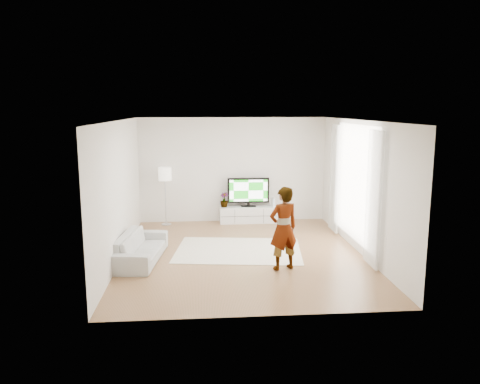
{
  "coord_description": "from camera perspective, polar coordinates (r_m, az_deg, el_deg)",
  "views": [
    {
      "loc": [
        -0.84,
        -9.45,
        3.06
      ],
      "look_at": [
        -0.02,
        0.4,
        1.27
      ],
      "focal_mm": 35.0,
      "sensor_mm": 36.0,
      "label": 1
    }
  ],
  "objects": [
    {
      "name": "wall_front",
      "position": [
        6.72,
        2.59,
        -4.02
      ],
      "size": [
        5.0,
        0.02,
        2.8
      ],
      "primitive_type": "cube",
      "color": "silver",
      "rests_on": "floor"
    },
    {
      "name": "wall_right",
      "position": [
        10.16,
        14.5,
        0.56
      ],
      "size": [
        0.02,
        6.0,
        2.8
      ],
      "primitive_type": "cube",
      "color": "silver",
      "rests_on": "floor"
    },
    {
      "name": "potted_plant",
      "position": [
        12.47,
        -1.95,
        -0.96
      ],
      "size": [
        0.29,
        0.29,
        0.39
      ],
      "primitive_type": "imported",
      "rotation": [
        0.0,
        0.0,
        -0.38
      ],
      "color": "#3F7238",
      "rests_on": "media_console"
    },
    {
      "name": "media_console",
      "position": [
        12.61,
        1.03,
        -2.75
      ],
      "size": [
        1.54,
        0.44,
        0.43
      ],
      "color": "white",
      "rests_on": "floor"
    },
    {
      "name": "wall_left",
      "position": [
        9.74,
        -14.49,
        0.15
      ],
      "size": [
        0.02,
        6.0,
        2.8
      ],
      "primitive_type": "cube",
      "color": "silver",
      "rests_on": "floor"
    },
    {
      "name": "player",
      "position": [
        8.87,
        5.31,
        -4.43
      ],
      "size": [
        0.68,
        0.56,
        1.6
      ],
      "primitive_type": "imported",
      "rotation": [
        0.0,
        0.0,
        3.49
      ],
      "color": "#334772",
      "rests_on": "rug"
    },
    {
      "name": "television",
      "position": [
        12.51,
        1.03,
        0.12
      ],
      "size": [
        1.11,
        0.22,
        0.78
      ],
      "color": "black",
      "rests_on": "media_console"
    },
    {
      "name": "floor_lamp",
      "position": [
        12.32,
        -9.13,
        1.88
      ],
      "size": [
        0.34,
        0.34,
        1.52
      ],
      "color": "silver",
      "rests_on": "floor"
    },
    {
      "name": "sofa",
      "position": [
        9.7,
        -12.02,
        -6.61
      ],
      "size": [
        0.97,
        1.99,
        0.56
      ],
      "primitive_type": "imported",
      "rotation": [
        0.0,
        0.0,
        1.45
      ],
      "color": "#B9B9B4",
      "rests_on": "floor"
    },
    {
      "name": "curtain_far",
      "position": [
        11.65,
        11.46,
        1.64
      ],
      "size": [
        0.04,
        0.7,
        2.6
      ],
      "primitive_type": "cube",
      "color": "white",
      "rests_on": "floor"
    },
    {
      "name": "ceiling",
      "position": [
        9.49,
        0.33,
        8.72
      ],
      "size": [
        6.0,
        6.0,
        0.0
      ],
      "primitive_type": "plane",
      "color": "white",
      "rests_on": "wall_back"
    },
    {
      "name": "window",
      "position": [
        10.43,
        13.88,
        1.1
      ],
      "size": [
        0.01,
        2.6,
        2.5
      ],
      "primitive_type": "cube",
      "color": "white",
      "rests_on": "wall_right"
    },
    {
      "name": "rug",
      "position": [
        10.21,
        -0.2,
        -7.11
      ],
      "size": [
        2.9,
        2.25,
        0.01
      ],
      "primitive_type": "cube",
      "rotation": [
        0.0,
        0.0,
        -0.13
      ],
      "color": "#EEE6CA",
      "rests_on": "floor"
    },
    {
      "name": "game_console",
      "position": [
        12.62,
        4.08,
        -1.21
      ],
      "size": [
        0.09,
        0.18,
        0.24
      ],
      "rotation": [
        0.0,
        0.0,
        0.2
      ],
      "color": "white",
      "rests_on": "media_console"
    },
    {
      "name": "floor",
      "position": [
        9.97,
        0.31,
        -7.58
      ],
      "size": [
        6.0,
        6.0,
        0.0
      ],
      "primitive_type": "plane",
      "color": "#9B6846",
      "rests_on": "ground"
    },
    {
      "name": "curtain_near",
      "position": [
        9.21,
        15.93,
        -0.81
      ],
      "size": [
        0.04,
        0.7,
        2.6
      ],
      "primitive_type": "cube",
      "color": "white",
      "rests_on": "floor"
    },
    {
      "name": "wall_back",
      "position": [
        12.59,
        -0.89,
        2.71
      ],
      "size": [
        5.0,
        0.02,
        2.8
      ],
      "primitive_type": "cube",
      "color": "silver",
      "rests_on": "floor"
    }
  ]
}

